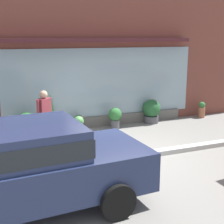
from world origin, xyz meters
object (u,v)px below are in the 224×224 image
potted_plant_window_center (151,111)px  potted_plant_doorstep (79,122)px  fire_hydrant (79,134)px  potted_plant_by_entrance (51,114)px  potted_plant_corner_tall (27,125)px  potted_plant_trailing_edge (202,110)px  potted_plant_near_hydrant (115,117)px  pedestrian_with_handbag (44,115)px  parked_car_navy (17,165)px

potted_plant_window_center → potted_plant_doorstep: size_ratio=1.55×
fire_hydrant → potted_plant_window_center: size_ratio=1.16×
potted_plant_by_entrance → potted_plant_corner_tall: 0.94m
potted_plant_by_entrance → potted_plant_window_center: size_ratio=1.50×
potted_plant_by_entrance → potted_plant_doorstep: size_ratio=2.33×
potted_plant_trailing_edge → potted_plant_near_hydrant: potted_plant_near_hydrant is taller
potted_plant_corner_tall → fire_hydrant: bearing=-55.6°
potted_plant_by_entrance → pedestrian_with_handbag: bearing=-108.8°
potted_plant_by_entrance → potted_plant_corner_tall: size_ratio=1.56×
potted_plant_corner_tall → potted_plant_window_center: 4.35m
fire_hydrant → potted_plant_window_center: bearing=30.5°
parked_car_navy → potted_plant_window_center: parked_car_navy is taller
pedestrian_with_handbag → potted_plant_by_entrance: pedestrian_with_handbag is taller
parked_car_navy → potted_plant_corner_tall: parked_car_navy is taller
potted_plant_near_hydrant → potted_plant_by_entrance: bearing=168.2°
fire_hydrant → potted_plant_near_hydrant: bearing=43.9°
potted_plant_doorstep → fire_hydrant: bearing=-106.3°
potted_plant_corner_tall → potted_plant_doorstep: potted_plant_corner_tall is taller
potted_plant_doorstep → pedestrian_with_handbag: bearing=-138.9°
potted_plant_near_hydrant → pedestrian_with_handbag: bearing=-158.9°
fire_hydrant → pedestrian_with_handbag: 1.12m
potted_plant_window_center → potted_plant_trailing_edge: (2.14, -0.03, -0.13)m
potted_plant_corner_tall → potted_plant_by_entrance: bearing=26.0°
parked_car_navy → potted_plant_near_hydrant: 5.55m
pedestrian_with_handbag → potted_plant_window_center: bearing=164.9°
fire_hydrant → potted_plant_by_entrance: (-0.31, 2.07, 0.10)m
potted_plant_doorstep → potted_plant_trailing_edge: 4.81m
pedestrian_with_handbag → potted_plant_by_entrance: (0.47, 1.39, -0.32)m
fire_hydrant → potted_plant_near_hydrant: (1.71, 1.65, -0.08)m
pedestrian_with_handbag → potted_plant_window_center: size_ratio=1.90×
potted_plant_near_hydrant → potted_plant_window_center: bearing=9.2°
fire_hydrant → potted_plant_doorstep: 1.93m
potted_plant_by_entrance → potted_plant_near_hydrant: bearing=-11.8°
potted_plant_doorstep → potted_plant_trailing_edge: potted_plant_trailing_edge is taller
potted_plant_window_center → potted_plant_trailing_edge: bearing=-0.8°
potted_plant_by_entrance → potted_plant_near_hydrant: potted_plant_by_entrance is taller
parked_car_navy → potted_plant_trailing_edge: size_ratio=7.51×
fire_hydrant → parked_car_navy: (-1.83, -2.60, 0.39)m
potted_plant_trailing_edge → potted_plant_near_hydrant: size_ratio=0.84×
pedestrian_with_handbag → potted_plant_near_hydrant: pedestrian_with_handbag is taller
potted_plant_window_center → potted_plant_doorstep: bearing=-178.9°
potted_plant_corner_tall → potted_plant_doorstep: bearing=5.9°
potted_plant_corner_tall → potted_plant_window_center: (4.35, 0.22, 0.02)m
potted_plant_window_center → potted_plant_by_entrance: bearing=177.1°
potted_plant_window_center → parked_car_navy: bearing=-138.3°
pedestrian_with_handbag → potted_plant_trailing_edge: (6.13, 1.18, -0.62)m
potted_plant_window_center → potted_plant_corner_tall: bearing=-177.0°
pedestrian_with_handbag → parked_car_navy: bearing=40.3°
pedestrian_with_handbag → potted_plant_corner_tall: bearing=-101.8°
fire_hydrant → potted_plant_by_entrance: size_ratio=0.77×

